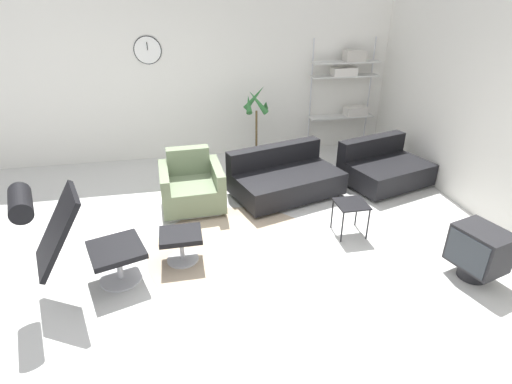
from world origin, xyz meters
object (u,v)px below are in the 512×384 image
(couch_second, at_px, (383,169))
(crt_television, at_px, (479,251))
(ottoman, at_px, (181,240))
(armchair_red, at_px, (192,188))
(side_table, at_px, (351,207))
(couch_low, at_px, (285,179))
(lounge_chair, at_px, (70,233))
(potted_plant, at_px, (257,136))
(shelf_unit, at_px, (348,82))

(couch_second, relative_size, crt_television, 2.39)
(ottoman, relative_size, armchair_red, 0.53)
(couch_second, distance_m, side_table, 1.72)
(ottoman, xyz_separation_m, crt_television, (3.04, -0.92, 0.06))
(ottoman, distance_m, crt_television, 3.18)
(couch_low, height_order, couch_second, same)
(couch_low, bearing_deg, couch_second, 165.78)
(lounge_chair, relative_size, potted_plant, 0.89)
(couch_second, relative_size, potted_plant, 1.06)
(couch_second, distance_m, shelf_unit, 1.88)
(couch_low, bearing_deg, crt_television, 106.18)
(ottoman, xyz_separation_m, shelf_unit, (3.17, 3.03, 1.01))
(crt_television, xyz_separation_m, potted_plant, (-1.66, 3.50, 0.19))
(ottoman, relative_size, side_table, 1.07)
(lounge_chair, height_order, couch_low, lounge_chair)
(armchair_red, distance_m, couch_low, 1.38)
(ottoman, distance_m, side_table, 2.09)
(ottoman, bearing_deg, shelf_unit, 43.67)
(armchair_red, bearing_deg, side_table, 146.49)
(ottoman, height_order, couch_low, couch_low)
(potted_plant, bearing_deg, armchair_red, -132.54)
(side_table, relative_size, shelf_unit, 0.21)
(potted_plant, bearing_deg, shelf_unit, 13.96)
(side_table, distance_m, shelf_unit, 3.20)
(lounge_chair, xyz_separation_m, side_table, (3.09, 0.49, -0.32))
(couch_low, height_order, potted_plant, potted_plant)
(crt_television, bearing_deg, side_table, 26.49)
(crt_television, relative_size, shelf_unit, 0.30)
(lounge_chair, height_order, side_table, lounge_chair)
(side_table, xyz_separation_m, potted_plant, (-0.70, 2.43, 0.14))
(armchair_red, bearing_deg, couch_low, -178.34)
(couch_second, height_order, side_table, couch_second)
(side_table, height_order, shelf_unit, shelf_unit)
(crt_television, distance_m, shelf_unit, 4.06)
(ottoman, height_order, armchair_red, armchair_red)
(lounge_chair, xyz_separation_m, potted_plant, (2.40, 2.91, -0.18))
(potted_plant, relative_size, shelf_unit, 0.67)
(armchair_red, relative_size, side_table, 2.02)
(couch_low, xyz_separation_m, side_table, (0.51, -1.23, 0.14))
(lounge_chair, bearing_deg, ottoman, 90.00)
(couch_second, bearing_deg, lounge_chair, 6.50)
(side_table, bearing_deg, ottoman, -175.70)
(side_table, height_order, potted_plant, potted_plant)
(ottoman, relative_size, crt_television, 0.77)
(couch_low, distance_m, crt_television, 2.74)
(lounge_chair, relative_size, couch_second, 0.84)
(armchair_red, height_order, couch_low, armchair_red)
(crt_television, bearing_deg, couch_second, -19.19)
(side_table, bearing_deg, shelf_unit, 69.22)
(armchair_red, height_order, side_table, armchair_red)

